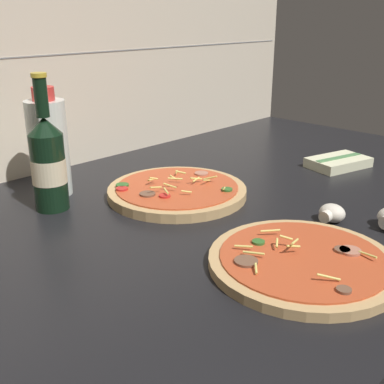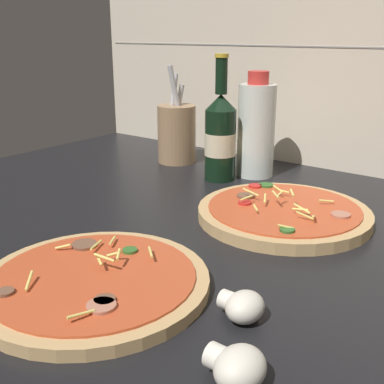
{
  "view_description": "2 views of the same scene",
  "coord_description": "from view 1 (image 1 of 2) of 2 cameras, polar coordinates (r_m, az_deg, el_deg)",
  "views": [
    {
      "loc": [
        -69.57,
        -58.99,
        39.15
      ],
      "look_at": [
        -10.28,
        -1.42,
        8.32
      ],
      "focal_mm": 45.0,
      "sensor_mm": 36.0,
      "label": 1
    },
    {
      "loc": [
        31.35,
        -60.81,
        33.23
      ],
      "look_at": [
        -15.87,
        0.95,
        7.22
      ],
      "focal_mm": 45.0,
      "sensor_mm": 36.0,
      "label": 2
    }
  ],
  "objects": [
    {
      "name": "beer_bottle",
      "position": [
        0.97,
        -16.68,
        3.4
      ],
      "size": [
        6.7,
        6.7,
        26.52
      ],
      "color": "black",
      "rests_on": "counter_slab"
    },
    {
      "name": "counter_slab",
      "position": [
        0.99,
        3.57,
        -2.15
      ],
      "size": [
        160.0,
        90.0,
        2.5
      ],
      "color": "black",
      "rests_on": "ground"
    },
    {
      "name": "mushroom_right",
      "position": [
        0.93,
        16.21,
        -2.45
      ],
      "size": [
        5.17,
        4.93,
        3.45
      ],
      "color": "white",
      "rests_on": "counter_slab"
    },
    {
      "name": "pizza_far",
      "position": [
        1.02,
        -1.79,
        0.12
      ],
      "size": [
        29.42,
        29.42,
        5.38
      ],
      "color": "tan",
      "rests_on": "counter_slab"
    },
    {
      "name": "dish_towel",
      "position": [
        1.27,
        16.95,
        3.39
      ],
      "size": [
        16.98,
        12.94,
        2.56
      ],
      "color": "beige",
      "rests_on": "counter_slab"
    },
    {
      "name": "pizza_near",
      "position": [
        0.76,
        12.98,
        -8.04
      ],
      "size": [
        28.99,
        28.99,
        4.03
      ],
      "color": "tan",
      "rests_on": "counter_slab"
    },
    {
      "name": "oil_bottle",
      "position": [
        1.05,
        -16.63,
        5.19
      ],
      "size": [
        8.18,
        8.18,
        22.83
      ],
      "color": "silver",
      "rests_on": "counter_slab"
    },
    {
      "name": "tile_backsplash",
      "position": [
        1.26,
        -12.64,
        15.82
      ],
      "size": [
        160.0,
        1.13,
        60.0
      ],
      "color": "beige",
      "rests_on": "ground"
    }
  ]
}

